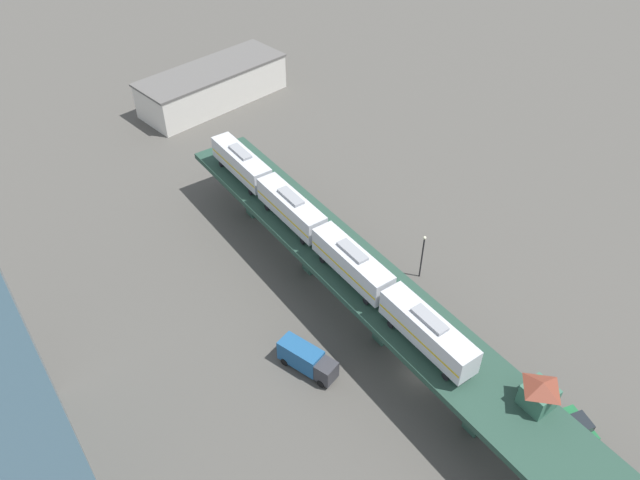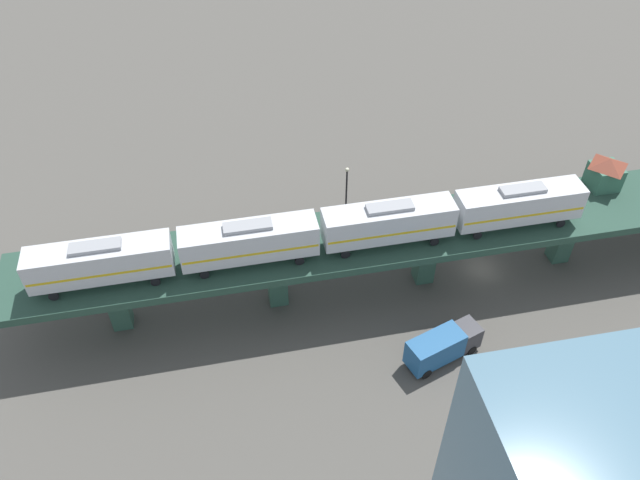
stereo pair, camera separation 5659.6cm
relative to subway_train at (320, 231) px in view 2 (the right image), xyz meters
name	(u,v)px [view 2 (the right image)]	position (x,y,z in m)	size (l,w,h in m)	color
ground_plane	(481,269)	(1.61, -17.53, -9.70)	(400.00, 400.00, 0.00)	#4C4944
elevated_viaduct	(494,225)	(1.61, -17.70, -3.54)	(9.52, 92.10, 7.16)	#244135
subway_train	(320,231)	(0.00, 0.00, 0.00)	(3.44, 49.83, 4.45)	silver
signal_hut	(606,172)	(4.17, -30.19, -0.74)	(3.26, 3.26, 3.40)	#33604C
street_car_green	(574,193)	(10.50, -32.41, -8.76)	(2.82, 4.71, 1.89)	#1E6638
delivery_truck	(443,346)	(-8.45, -9.57, -7.94)	(4.45, 7.54, 3.20)	#333338
street_lamp	(346,189)	(12.44, -5.37, -5.59)	(0.44, 0.44, 6.94)	black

